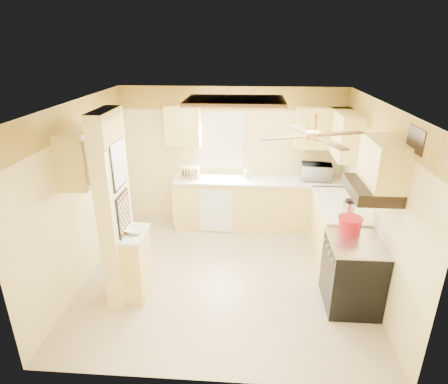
# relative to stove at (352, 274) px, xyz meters

# --- Properties ---
(floor) EXTENTS (4.00, 4.00, 0.00)m
(floor) POSITION_rel_stove_xyz_m (-1.67, 0.55, -0.46)
(floor) COLOR #C3AF87
(floor) RESTS_ON ground
(ceiling) EXTENTS (4.00, 4.00, 0.00)m
(ceiling) POSITION_rel_stove_xyz_m (-1.67, 0.55, 2.04)
(ceiling) COLOR white
(ceiling) RESTS_ON wall_back
(wall_back) EXTENTS (4.00, 0.00, 4.00)m
(wall_back) POSITION_rel_stove_xyz_m (-1.67, 2.45, 0.79)
(wall_back) COLOR #F4DE95
(wall_back) RESTS_ON floor
(wall_front) EXTENTS (4.00, 0.00, 4.00)m
(wall_front) POSITION_rel_stove_xyz_m (-1.67, -1.35, 0.79)
(wall_front) COLOR #F4DE95
(wall_front) RESTS_ON floor
(wall_left) EXTENTS (0.00, 3.80, 3.80)m
(wall_left) POSITION_rel_stove_xyz_m (-3.67, 0.55, 0.79)
(wall_left) COLOR #F4DE95
(wall_left) RESTS_ON floor
(wall_right) EXTENTS (0.00, 3.80, 3.80)m
(wall_right) POSITION_rel_stove_xyz_m (0.33, 0.55, 0.79)
(wall_right) COLOR #F4DE95
(wall_right) RESTS_ON floor
(wallpaper_border) EXTENTS (4.00, 0.02, 0.40)m
(wallpaper_border) POSITION_rel_stove_xyz_m (-1.67, 2.43, 1.84)
(wallpaper_border) COLOR yellow
(wallpaper_border) RESTS_ON wall_back
(partition_column) EXTENTS (0.20, 0.70, 2.50)m
(partition_column) POSITION_rel_stove_xyz_m (-3.02, 0.00, 0.79)
(partition_column) COLOR #F4DE95
(partition_column) RESTS_ON floor
(partition_ledge) EXTENTS (0.25, 0.55, 0.90)m
(partition_ledge) POSITION_rel_stove_xyz_m (-2.80, 0.00, -0.01)
(partition_ledge) COLOR #E4CC6A
(partition_ledge) RESTS_ON floor
(ledge_top) EXTENTS (0.28, 0.58, 0.04)m
(ledge_top) POSITION_rel_stove_xyz_m (-2.80, 0.00, 0.46)
(ledge_top) COLOR silver
(ledge_top) RESTS_ON partition_ledge
(lower_cabinets_back) EXTENTS (3.00, 0.60, 0.90)m
(lower_cabinets_back) POSITION_rel_stove_xyz_m (-1.17, 2.15, -0.01)
(lower_cabinets_back) COLOR #E4CC6A
(lower_cabinets_back) RESTS_ON floor
(lower_cabinets_right) EXTENTS (0.60, 1.40, 0.90)m
(lower_cabinets_right) POSITION_rel_stove_xyz_m (0.03, 1.15, -0.01)
(lower_cabinets_right) COLOR #E4CC6A
(lower_cabinets_right) RESTS_ON floor
(countertop_back) EXTENTS (3.04, 0.64, 0.04)m
(countertop_back) POSITION_rel_stove_xyz_m (-1.17, 2.14, 0.46)
(countertop_back) COLOR silver
(countertop_back) RESTS_ON lower_cabinets_back
(countertop_right) EXTENTS (0.64, 1.44, 0.04)m
(countertop_right) POSITION_rel_stove_xyz_m (0.02, 1.15, 0.46)
(countertop_right) COLOR silver
(countertop_right) RESTS_ON lower_cabinets_right
(dishwasher_panel) EXTENTS (0.58, 0.02, 0.80)m
(dishwasher_panel) POSITION_rel_stove_xyz_m (-1.92, 1.84, -0.03)
(dishwasher_panel) COLOR white
(dishwasher_panel) RESTS_ON lower_cabinets_back
(window) EXTENTS (0.92, 0.02, 1.02)m
(window) POSITION_rel_stove_xyz_m (-1.92, 2.44, 1.09)
(window) COLOR white
(window) RESTS_ON wall_back
(upper_cab_back_left) EXTENTS (0.60, 0.35, 0.70)m
(upper_cab_back_left) POSITION_rel_stove_xyz_m (-2.52, 2.27, 1.39)
(upper_cab_back_left) COLOR #E4CC6A
(upper_cab_back_left) RESTS_ON wall_back
(upper_cab_back_right) EXTENTS (0.90, 0.35, 0.70)m
(upper_cab_back_right) POSITION_rel_stove_xyz_m (-0.12, 2.27, 1.39)
(upper_cab_back_right) COLOR #E4CC6A
(upper_cab_back_right) RESTS_ON wall_back
(upper_cab_right) EXTENTS (0.35, 1.00, 0.70)m
(upper_cab_right) POSITION_rel_stove_xyz_m (0.16, 1.80, 1.39)
(upper_cab_right) COLOR #E4CC6A
(upper_cab_right) RESTS_ON wall_right
(upper_cab_left_wall) EXTENTS (0.35, 0.75, 0.70)m
(upper_cab_left_wall) POSITION_rel_stove_xyz_m (-3.49, 0.30, 1.39)
(upper_cab_left_wall) COLOR #E4CC6A
(upper_cab_left_wall) RESTS_ON wall_left
(upper_cab_over_stove) EXTENTS (0.35, 0.76, 0.52)m
(upper_cab_over_stove) POSITION_rel_stove_xyz_m (0.16, 0.00, 1.49)
(upper_cab_over_stove) COLOR #E4CC6A
(upper_cab_over_stove) RESTS_ON wall_right
(stove) EXTENTS (0.68, 0.77, 0.92)m
(stove) POSITION_rel_stove_xyz_m (0.00, 0.00, 0.00)
(stove) COLOR black
(stove) RESTS_ON floor
(range_hood) EXTENTS (0.50, 0.76, 0.14)m
(range_hood) POSITION_rel_stove_xyz_m (0.07, 0.00, 1.16)
(range_hood) COLOR black
(range_hood) RESTS_ON upper_cab_over_stove
(poster_menu) EXTENTS (0.02, 0.42, 0.57)m
(poster_menu) POSITION_rel_stove_xyz_m (-2.91, 0.00, 1.39)
(poster_menu) COLOR black
(poster_menu) RESTS_ON partition_column
(poster_nashville) EXTENTS (0.02, 0.42, 0.57)m
(poster_nashville) POSITION_rel_stove_xyz_m (-2.91, 0.00, 0.74)
(poster_nashville) COLOR black
(poster_nashville) RESTS_ON partition_column
(ceiling_light_panel) EXTENTS (1.35, 0.95, 0.06)m
(ceiling_light_panel) POSITION_rel_stove_xyz_m (-1.57, 1.05, 2.00)
(ceiling_light_panel) COLOR brown
(ceiling_light_panel) RESTS_ON ceiling
(ceiling_fan) EXTENTS (1.15, 1.15, 0.26)m
(ceiling_fan) POSITION_rel_stove_xyz_m (-0.67, -0.15, 1.83)
(ceiling_fan) COLOR gold
(ceiling_fan) RESTS_ON ceiling
(vent_grate) EXTENTS (0.02, 0.40, 0.25)m
(vent_grate) POSITION_rel_stove_xyz_m (0.31, -0.35, 1.84)
(vent_grate) COLOR black
(vent_grate) RESTS_ON wall_right
(microwave) EXTENTS (0.55, 0.40, 0.29)m
(microwave) POSITION_rel_stove_xyz_m (-0.17, 2.18, 0.62)
(microwave) COLOR white
(microwave) RESTS_ON countertop_back
(bowl) EXTENTS (0.28, 0.28, 0.06)m
(bowl) POSITION_rel_stove_xyz_m (-2.79, 0.02, 0.51)
(bowl) COLOR white
(bowl) RESTS_ON ledge_top
(dutch_oven) EXTENTS (0.31, 0.31, 0.21)m
(dutch_oven) POSITION_rel_stove_xyz_m (-0.04, 0.28, 0.56)
(dutch_oven) COLOR #AD111C
(dutch_oven) RESTS_ON stove
(kettle) EXTENTS (0.17, 0.17, 0.26)m
(kettle) POSITION_rel_stove_xyz_m (0.04, 0.67, 0.60)
(kettle) COLOR silver
(kettle) RESTS_ON countertop_right
(dish_rack) EXTENTS (0.34, 0.26, 0.20)m
(dish_rack) POSITION_rel_stove_xyz_m (-2.41, 2.15, 0.55)
(dish_rack) COLOR tan
(dish_rack) RESTS_ON countertop_back
(utensil_crock) EXTENTS (0.11, 0.11, 0.22)m
(utensil_crock) POSITION_rel_stove_xyz_m (-1.39, 2.22, 0.55)
(utensil_crock) COLOR white
(utensil_crock) RESTS_ON countertop_back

